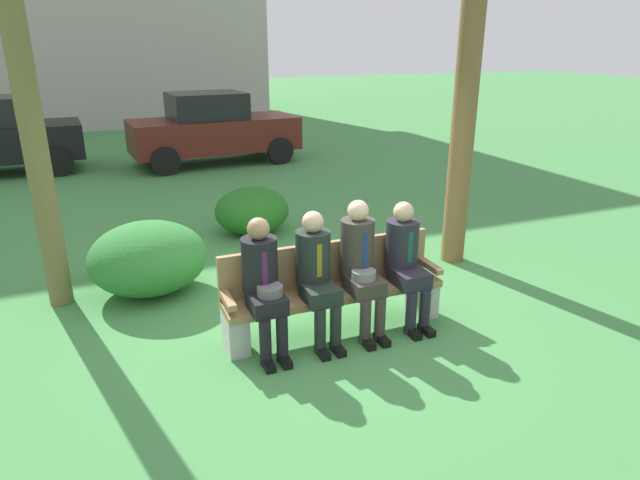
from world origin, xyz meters
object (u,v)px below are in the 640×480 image
object	(u,v)px
park_bench	(333,289)
seated_man_centerright	(361,261)
shrub_near_bench	(252,211)
seated_man_centerleft	(316,271)
seated_man_leftmost	(263,280)
parked_car_far	(213,129)
shrub_mid_lawn	(148,258)
seated_man_rightmost	(406,257)

from	to	relation	value
park_bench	seated_man_centerright	xyz separation A→B (m)	(0.25, -0.13, 0.32)
shrub_near_bench	seated_man_centerleft	bearing A→B (deg)	-94.65
seated_man_centerleft	shrub_near_bench	bearing A→B (deg)	85.35
seated_man_leftmost	parked_car_far	xyz separation A→B (m)	(1.35, 8.70, 0.12)
parked_car_far	seated_man_leftmost	bearing A→B (deg)	-98.81
seated_man_centerleft	seated_man_centerright	size ratio (longest dim) A/B	0.96
seated_man_centerright	parked_car_far	bearing A→B (deg)	87.75
seated_man_leftmost	seated_man_centerleft	size ratio (longest dim) A/B	1.00
shrub_near_bench	shrub_mid_lawn	size ratio (longest dim) A/B	0.84
seated_man_centerright	shrub_near_bench	size ratio (longest dim) A/B	1.19
seated_man_centerright	parked_car_far	world-z (taller)	parked_car_far
shrub_near_bench	shrub_mid_lawn	world-z (taller)	shrub_mid_lawn
shrub_near_bench	seated_man_leftmost	bearing A→B (deg)	-103.51
park_bench	shrub_mid_lawn	world-z (taller)	park_bench
shrub_near_bench	shrub_mid_lawn	distance (m)	2.33
park_bench	shrub_near_bench	size ratio (longest dim) A/B	1.99
shrub_mid_lawn	parked_car_far	xyz separation A→B (m)	(2.23, 6.95, 0.41)
park_bench	seated_man_rightmost	world-z (taller)	seated_man_rightmost
park_bench	seated_man_centerleft	distance (m)	0.39
park_bench	shrub_mid_lawn	bearing A→B (deg)	135.54
seated_man_leftmost	seated_man_centerleft	world-z (taller)	same
park_bench	seated_man_centerleft	world-z (taller)	seated_man_centerleft
seated_man_centerright	shrub_mid_lawn	xyz separation A→B (m)	(-1.89, 1.75, -0.33)
seated_man_centerright	shrub_near_bench	bearing A→B (deg)	93.43
seated_man_centerleft	shrub_mid_lawn	bearing A→B (deg)	129.10
seated_man_leftmost	seated_man_centerright	world-z (taller)	seated_man_centerright
seated_man_rightmost	shrub_mid_lawn	world-z (taller)	seated_man_rightmost
shrub_mid_lawn	shrub_near_bench	bearing A→B (deg)	43.55
seated_man_rightmost	park_bench	bearing A→B (deg)	170.23
seated_man_rightmost	shrub_near_bench	bearing A→B (deg)	102.03
seated_man_leftmost	seated_man_centerright	xyz separation A→B (m)	(1.01, 0.01, 0.03)
park_bench	shrub_near_bench	bearing A→B (deg)	89.20
seated_man_centerleft	seated_man_rightmost	world-z (taller)	seated_man_centerleft
seated_man_centerright	shrub_mid_lawn	size ratio (longest dim) A/B	1.00
seated_man_leftmost	shrub_mid_lawn	distance (m)	1.98
seated_man_centerright	shrub_mid_lawn	distance (m)	2.60
seated_man_centerright	shrub_near_bench	world-z (taller)	seated_man_centerright
seated_man_rightmost	seated_man_centerright	bearing A→B (deg)	179.87
shrub_near_bench	parked_car_far	distance (m)	5.39
park_bench	shrub_near_bench	world-z (taller)	park_bench
seated_man_centerright	seated_man_leftmost	bearing A→B (deg)	-179.68
park_bench	shrub_mid_lawn	distance (m)	2.31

